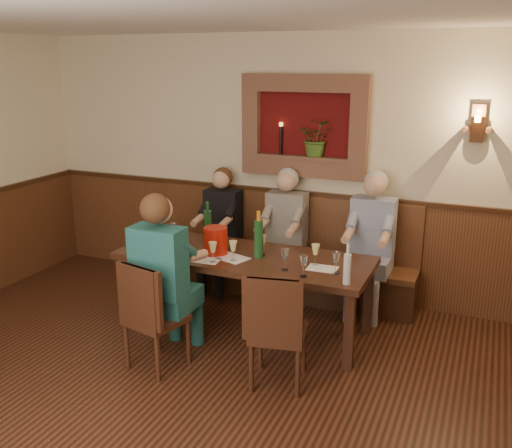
{
  "coord_description": "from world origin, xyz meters",
  "views": [
    {
      "loc": [
        2.08,
        -2.78,
        2.51
      ],
      "look_at": [
        0.1,
        1.9,
        1.05
      ],
      "focal_mm": 40.0,
      "sensor_mm": 36.0,
      "label": 1
    }
  ],
  "objects_px": {
    "person_bench_left": "(220,240)",
    "spittoon_bucket": "(216,241)",
    "wine_bottle_green_b": "(208,226)",
    "person_bench_right": "(369,256)",
    "dining_table": "(244,262)",
    "bench": "(279,265)",
    "wine_bottle_green_a": "(259,238)",
    "chair_near_left": "(156,337)",
    "person_bench_mid": "(284,246)",
    "water_bottle": "(347,268)",
    "person_chair_front": "(166,291)",
    "chair_near_right": "(278,352)"
  },
  "relations": [
    {
      "from": "person_bench_left",
      "to": "wine_bottle_green_b",
      "type": "bearing_deg",
      "value": -73.51
    },
    {
      "from": "dining_table",
      "to": "chair_near_left",
      "type": "bearing_deg",
      "value": -111.93
    },
    {
      "from": "bench",
      "to": "chair_near_right",
      "type": "distance_m",
      "value": 1.87
    },
    {
      "from": "dining_table",
      "to": "person_bench_right",
      "type": "bearing_deg",
      "value": 39.44
    },
    {
      "from": "chair_near_left",
      "to": "water_bottle",
      "type": "relative_size",
      "value": 2.77
    },
    {
      "from": "person_bench_right",
      "to": "chair_near_left",
      "type": "bearing_deg",
      "value": -127.95
    },
    {
      "from": "person_bench_left",
      "to": "spittoon_bucket",
      "type": "bearing_deg",
      "value": -65.69
    },
    {
      "from": "chair_near_left",
      "to": "person_bench_left",
      "type": "height_order",
      "value": "person_bench_left"
    },
    {
      "from": "chair_near_left",
      "to": "wine_bottle_green_a",
      "type": "xyz_separation_m",
      "value": [
        0.54,
        0.95,
        0.66
      ]
    },
    {
      "from": "bench",
      "to": "wine_bottle_green_a",
      "type": "xyz_separation_m",
      "value": [
        0.15,
        -0.96,
        0.61
      ]
    },
    {
      "from": "dining_table",
      "to": "wine_bottle_green_b",
      "type": "relative_size",
      "value": 5.69
    },
    {
      "from": "person_bench_left",
      "to": "wine_bottle_green_a",
      "type": "relative_size",
      "value": 3.09
    },
    {
      "from": "chair_near_right",
      "to": "spittoon_bucket",
      "type": "bearing_deg",
      "value": 129.89
    },
    {
      "from": "dining_table",
      "to": "chair_near_right",
      "type": "relative_size",
      "value": 2.49
    },
    {
      "from": "person_bench_left",
      "to": "wine_bottle_green_b",
      "type": "relative_size",
      "value": 3.27
    },
    {
      "from": "chair_near_left",
      "to": "spittoon_bucket",
      "type": "height_order",
      "value": "spittoon_bucket"
    },
    {
      "from": "bench",
      "to": "person_chair_front",
      "type": "xyz_separation_m",
      "value": [
        -0.38,
        -1.72,
        0.29
      ]
    },
    {
      "from": "person_bench_mid",
      "to": "person_chair_front",
      "type": "height_order",
      "value": "person_chair_front"
    },
    {
      "from": "person_chair_front",
      "to": "wine_bottle_green_b",
      "type": "distance_m",
      "value": 1.02
    },
    {
      "from": "person_bench_left",
      "to": "person_bench_mid",
      "type": "bearing_deg",
      "value": -0.12
    },
    {
      "from": "bench",
      "to": "person_bench_left",
      "type": "height_order",
      "value": "person_bench_left"
    },
    {
      "from": "bench",
      "to": "person_bench_right",
      "type": "height_order",
      "value": "person_bench_right"
    },
    {
      "from": "bench",
      "to": "wine_bottle_green_b",
      "type": "distance_m",
      "value": 1.07
    },
    {
      "from": "wine_bottle_green_b",
      "to": "water_bottle",
      "type": "relative_size",
      "value": 1.22
    },
    {
      "from": "person_bench_mid",
      "to": "person_bench_right",
      "type": "bearing_deg",
      "value": -0.07
    },
    {
      "from": "chair_near_right",
      "to": "water_bottle",
      "type": "relative_size",
      "value": 2.78
    },
    {
      "from": "bench",
      "to": "water_bottle",
      "type": "height_order",
      "value": "bench"
    },
    {
      "from": "person_bench_mid",
      "to": "water_bottle",
      "type": "relative_size",
      "value": 4.13
    },
    {
      "from": "dining_table",
      "to": "bench",
      "type": "distance_m",
      "value": 1.01
    },
    {
      "from": "spittoon_bucket",
      "to": "person_bench_mid",
      "type": "bearing_deg",
      "value": 68.73
    },
    {
      "from": "chair_near_right",
      "to": "spittoon_bucket",
      "type": "relative_size",
      "value": 3.76
    },
    {
      "from": "spittoon_bucket",
      "to": "person_chair_front",
      "type": "bearing_deg",
      "value": -99.72
    },
    {
      "from": "wine_bottle_green_a",
      "to": "chair_near_left",
      "type": "bearing_deg",
      "value": -119.75
    },
    {
      "from": "bench",
      "to": "person_bench_mid",
      "type": "relative_size",
      "value": 2.1
    },
    {
      "from": "wine_bottle_green_b",
      "to": "person_bench_right",
      "type": "bearing_deg",
      "value": 23.09
    },
    {
      "from": "spittoon_bucket",
      "to": "person_bench_left",
      "type": "bearing_deg",
      "value": 114.31
    },
    {
      "from": "wine_bottle_green_b",
      "to": "chair_near_right",
      "type": "bearing_deg",
      "value": -41.52
    },
    {
      "from": "chair_near_left",
      "to": "water_bottle",
      "type": "bearing_deg",
      "value": 36.37
    },
    {
      "from": "chair_near_left",
      "to": "person_chair_front",
      "type": "xyz_separation_m",
      "value": [
        0.0,
        0.19,
        0.34
      ]
    },
    {
      "from": "wine_bottle_green_a",
      "to": "person_chair_front",
      "type": "bearing_deg",
      "value": -125.35
    },
    {
      "from": "water_bottle",
      "to": "chair_near_right",
      "type": "bearing_deg",
      "value": -131.41
    },
    {
      "from": "person_bench_left",
      "to": "spittoon_bucket",
      "type": "distance_m",
      "value": 1.04
    },
    {
      "from": "person_bench_mid",
      "to": "spittoon_bucket",
      "type": "bearing_deg",
      "value": -111.27
    },
    {
      "from": "person_bench_mid",
      "to": "spittoon_bucket",
      "type": "xyz_separation_m",
      "value": [
        -0.35,
        -0.91,
        0.29
      ]
    },
    {
      "from": "bench",
      "to": "spittoon_bucket",
      "type": "distance_m",
      "value": 1.18
    },
    {
      "from": "person_bench_left",
      "to": "spittoon_bucket",
      "type": "xyz_separation_m",
      "value": [
        0.41,
        -0.91,
        0.31
      ]
    },
    {
      "from": "chair_near_left",
      "to": "person_bench_left",
      "type": "xyz_separation_m",
      "value": [
        -0.28,
        1.8,
        0.29
      ]
    },
    {
      "from": "chair_near_right",
      "to": "wine_bottle_green_a",
      "type": "height_order",
      "value": "wine_bottle_green_a"
    },
    {
      "from": "bench",
      "to": "chair_near_right",
      "type": "xyz_separation_m",
      "value": [
        0.65,
        -1.75,
        -0.05
      ]
    },
    {
      "from": "wine_bottle_green_a",
      "to": "water_bottle",
      "type": "distance_m",
      "value": 0.97
    }
  ]
}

